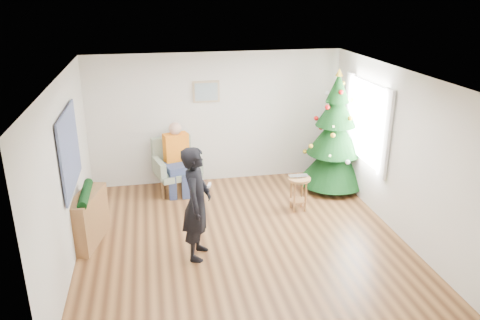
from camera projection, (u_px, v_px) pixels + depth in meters
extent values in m
plane|color=brown|center=(241.00, 238.00, 7.43)|extent=(5.00, 5.00, 0.00)
plane|color=white|center=(241.00, 75.00, 6.53)|extent=(5.00, 5.00, 0.00)
plane|color=silver|center=(217.00, 118.00, 9.28)|extent=(5.00, 0.00, 5.00)
plane|color=silver|center=(290.00, 248.00, 4.68)|extent=(5.00, 0.00, 5.00)
plane|color=silver|center=(66.00, 174.00, 6.53)|extent=(0.00, 5.00, 5.00)
plane|color=silver|center=(395.00, 151.00, 7.43)|extent=(0.00, 5.00, 5.00)
cube|color=white|center=(367.00, 122.00, 8.28)|extent=(0.04, 1.30, 1.40)
cube|color=white|center=(386.00, 135.00, 7.58)|extent=(0.05, 0.25, 1.50)
cube|color=white|center=(348.00, 112.00, 8.96)|extent=(0.05, 0.25, 1.50)
cylinder|color=#3F2816|center=(331.00, 180.00, 9.26)|extent=(0.10, 0.10, 0.30)
cone|color=black|center=(333.00, 161.00, 9.12)|extent=(1.31, 1.31, 0.85)
cone|color=black|center=(335.00, 134.00, 8.93)|extent=(1.04, 1.04, 0.75)
cone|color=black|center=(337.00, 109.00, 8.75)|extent=(0.76, 0.76, 0.65)
cone|color=black|center=(338.00, 87.00, 8.61)|extent=(0.44, 0.44, 0.55)
cone|color=gold|center=(339.00, 72.00, 8.52)|extent=(0.14, 0.14, 0.14)
cylinder|color=brown|center=(299.00, 179.00, 8.19)|extent=(0.41, 0.41, 0.04)
cylinder|color=brown|center=(298.00, 200.00, 8.33)|extent=(0.31, 0.31, 0.02)
imported|color=silver|center=(299.00, 177.00, 8.18)|extent=(0.34, 0.23, 0.03)
cube|color=gray|center=(178.00, 173.00, 8.98)|extent=(0.92, 0.89, 0.12)
cube|color=gray|center=(171.00, 151.00, 9.14)|extent=(0.77, 0.33, 0.60)
cube|color=gray|center=(159.00, 168.00, 8.77)|extent=(0.26, 0.61, 0.30)
cube|color=gray|center=(195.00, 162.00, 9.07)|extent=(0.26, 0.61, 0.30)
cube|color=navy|center=(178.00, 168.00, 8.85)|extent=(0.54, 0.56, 0.14)
cube|color=orange|center=(176.00, 147.00, 8.96)|extent=(0.51, 0.35, 0.55)
sphere|color=tan|center=(175.00, 129.00, 8.81)|extent=(0.24, 0.24, 0.24)
imported|color=black|center=(197.00, 203.00, 6.67)|extent=(0.57, 0.71, 1.70)
cube|color=white|center=(209.00, 185.00, 6.57)|extent=(0.07, 0.13, 0.04)
cube|color=brown|center=(88.00, 219.00, 7.20)|extent=(0.54, 1.04, 0.80)
cylinder|color=black|center=(85.00, 194.00, 7.05)|extent=(0.14, 0.90, 0.14)
cube|color=black|center=(70.00, 150.00, 6.72)|extent=(0.03, 1.50, 1.15)
cube|color=tan|center=(206.00, 92.00, 9.02)|extent=(0.52, 0.03, 0.42)
cube|color=gray|center=(206.00, 92.00, 9.00)|extent=(0.44, 0.02, 0.34)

